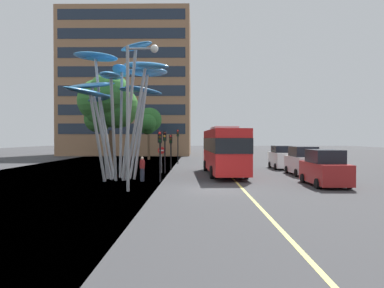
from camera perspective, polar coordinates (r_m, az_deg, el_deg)
name	(u,v)px	position (r m, az deg, el deg)	size (l,w,h in m)	color
ground	(202,190)	(20.14, 1.57, -7.58)	(120.00, 240.00, 0.10)	#38383A
red_bus	(224,149)	(28.10, 5.24, -0.78)	(3.11, 10.60, 3.85)	red
leaf_sculpture	(119,84)	(25.38, -11.88, 9.65)	(8.02, 9.19, 9.55)	#9EA0A5
traffic_light_kerb_near	(160,145)	(23.45, -5.27, -0.17)	(0.28, 0.42, 3.42)	black
traffic_light_kerb_far	(165,143)	(29.15, -4.48, 0.18)	(0.28, 0.42, 3.52)	black
traffic_light_island_mid	(171,144)	(32.17, -3.49, -0.05)	(0.28, 0.42, 3.28)	black
traffic_light_opposite	(178,139)	(39.87, -2.33, 0.81)	(0.28, 0.42, 3.95)	black
car_parked_near	(325,169)	(23.11, 20.90, -3.83)	(2.07, 4.41, 2.23)	maroon
car_parked_mid	(303,162)	(29.36, 17.72, -2.77)	(2.07, 4.54, 2.28)	silver
car_parked_far	(281,158)	(34.71, 14.44, -2.21)	(1.90, 4.01, 2.22)	silver
street_lamp	(135,99)	(19.61, -9.37, 7.36)	(1.79, 0.44, 8.09)	gray
tree_pavement_near	(107,103)	(32.13, -13.73, 6.51)	(5.32, 4.65, 8.69)	brown
tree_pavement_far	(148,121)	(49.32, -7.19, 3.69)	(3.49, 4.22, 7.30)	brown
pedestrian	(142,169)	(24.05, -8.16, -4.07)	(0.34, 0.34, 1.68)	#2D3342
no_entry_sign	(161,156)	(29.45, -5.04, -1.89)	(0.60, 0.12, 2.22)	gray
backdrop_building	(129,86)	(65.12, -10.31, 9.33)	(22.28, 12.72, 24.94)	#936B4C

